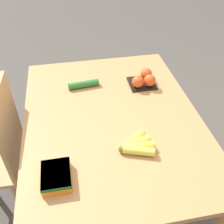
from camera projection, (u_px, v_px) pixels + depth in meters
ground_plane at (112, 192)px, 1.88m from camera, size 12.00×12.00×0.00m
dining_table at (112, 129)px, 1.46m from camera, size 1.23×0.93×0.73m
banana_bunch at (136, 146)px, 1.21m from camera, size 0.17×0.16×0.04m
tomato_pack at (144, 79)px, 1.60m from camera, size 0.16×0.16×0.08m
carrot_bag at (56, 176)px, 1.08m from camera, size 0.15×0.12×0.05m
cucumber_near at (84, 84)px, 1.59m from camera, size 0.06×0.19×0.04m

